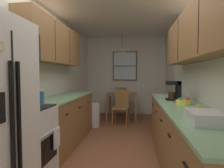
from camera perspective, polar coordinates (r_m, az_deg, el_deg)
name	(u,v)px	position (r m, az deg, el deg)	size (l,w,h in m)	color
ground_plane	(117,142)	(3.75, 1.71, -17.50)	(12.00, 12.00, 0.00)	brown
wall_left	(51,76)	(3.89, -18.47, 2.28)	(0.10, 9.00, 2.55)	silver
wall_right	(191,77)	(3.64, 23.43, 2.15)	(0.10, 9.00, 2.55)	silver
wall_back	(126,76)	(6.16, 4.24, 2.62)	(4.40, 0.10, 2.55)	silver
ceiling_slab	(118,7)	(3.74, 1.77, 22.95)	(4.40, 9.00, 0.08)	white
stove_range	(24,144)	(2.57, -25.75, -16.38)	(0.66, 0.59, 1.10)	white
microwave_over_range	(13,45)	(2.52, -28.56, 10.73)	(0.39, 0.60, 0.35)	black
counter_left	(64,120)	(3.66, -14.67, -10.72)	(0.64, 1.94, 0.90)	olive
upper_cabinets_left	(55,44)	(3.62, -17.38, 11.85)	(0.33, 2.02, 0.73)	olive
counter_right	(185,140)	(2.71, 21.72, -15.77)	(0.64, 3.10, 0.90)	olive
upper_cabinets_right	(200,32)	(2.61, 25.68, 14.34)	(0.33, 2.78, 0.68)	olive
dining_table	(122,98)	(5.37, 3.12, -4.49)	(0.86, 0.72, 0.75)	brown
dining_chair_near	(121,106)	(4.82, 2.91, -6.72)	(0.44, 0.44, 0.90)	olive
dining_chair_far	(121,100)	(5.95, 2.77, -4.88)	(0.44, 0.44, 0.90)	olive
pendant_light	(122,50)	(5.37, 3.17, 10.56)	(0.25, 0.25, 0.58)	black
back_window	(125,66)	(6.09, 4.01, 5.59)	(0.80, 0.05, 0.96)	brown
trash_bin	(94,115)	(4.70, -5.71, -9.56)	(0.30, 0.30, 0.59)	silver
storage_canister	(40,97)	(2.81, -21.44, -3.70)	(0.11, 0.11, 0.19)	#265999
dish_towel	(57,138)	(2.52, -16.81, -15.92)	(0.02, 0.16, 0.24)	white
coffee_maker	(175,90)	(3.11, 19.04, -1.83)	(0.22, 0.18, 0.31)	black
mug_by_coffeemaker	(200,110)	(2.07, 25.82, -7.35)	(0.11, 0.08, 0.10)	#E5CC4C
fruit_bowl	(184,102)	(2.72, 21.45, -5.16)	(0.21, 0.21, 0.09)	#E5D14C
dish_rack	(206,117)	(1.76, 27.15, -9.21)	(0.28, 0.34, 0.10)	silver
table_serving_bowl	(125,93)	(5.36, 4.05, -2.74)	(0.17, 0.17, 0.06)	silver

